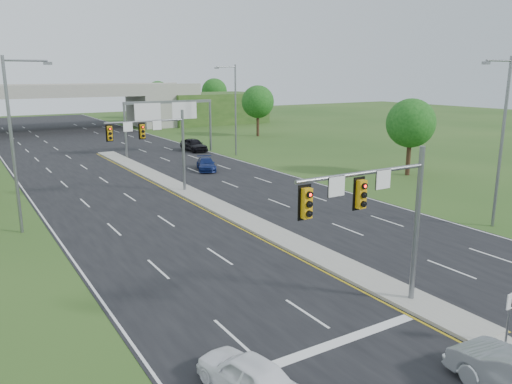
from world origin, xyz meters
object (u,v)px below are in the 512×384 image
Objects in this scene: overpass at (58,111)px; car_white at (247,374)px; signal_mast_near at (381,207)px; keep_right_sign at (510,310)px; signal_mast_far at (158,139)px; sign_gantry at (168,112)px; car_far_b at (206,164)px; car_far_c at (194,145)px.

car_white is (-9.58, -81.81, -2.87)m from overpass.
keep_right_sign is (2.26, -4.45, -3.21)m from signal_mast_near.
signal_mast_far is 55.13m from overpass.
overpass reaches higher than sign_gantry.
overpass is 18.03× the size of car_far_b.
car_far_c is (12.59, 20.69, -3.86)m from signal_mast_far.
sign_gantry is at bearing 65.89° from signal_mast_far.
signal_mast_near is at bearing 116.94° from keep_right_sign.
car_white is 51.43m from car_far_c.
keep_right_sign is 9.99m from car_white.
car_far_b is at bearing 76.11° from signal_mast_near.
overpass is at bearing 104.02° from car_far_c.
car_white is (-9.58, 2.72, -0.84)m from keep_right_sign.
signal_mast_far is 0.09× the size of overpass.
keep_right_sign is 0.19× the size of sign_gantry.
overpass reaches higher than car_white.
keep_right_sign is at bearing -63.06° from signal_mast_near.
sign_gantry is at bearing 106.83° from car_far_b.
overpass reaches higher than signal_mast_near.
car_white is at bearing -115.47° from car_far_c.
car_far_c is (3.64, 0.69, -4.38)m from sign_gantry.
car_far_c is (19.91, 47.43, 0.18)m from car_white.
signal_mast_near is 1.58× the size of car_far_b.
keep_right_sign is 0.57× the size of car_white.
car_far_c is at bearing -73.28° from overpass.
keep_right_sign is (2.26, -29.45, -3.21)m from signal_mast_far.
overpass is (0.00, 84.53, 2.04)m from keep_right_sign.
signal_mast_near is 47.55m from car_far_c.
car_white is at bearing -109.19° from sign_gantry.
car_far_b is at bearing 44.09° from signal_mast_far.
car_far_c is at bearing 10.78° from sign_gantry.
sign_gantry is 35.75m from overpass.
keep_right_sign is at bearing -97.70° from sign_gantry.
signal_mast_near is 1.00× the size of signal_mast_far.
car_far_c is at bearing 91.48° from car_far_b.
car_far_c is (10.33, 50.14, -0.66)m from keep_right_sign.
signal_mast_near is 8.54m from car_white.
signal_mast_far is 12.03m from car_far_b.
signal_mast_far is at bearing -124.02° from car_far_c.
sign_gantry reaches higher than car_far_b.
car_white is at bearing -166.64° from signal_mast_near.
signal_mast_far reaches higher than car_white.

